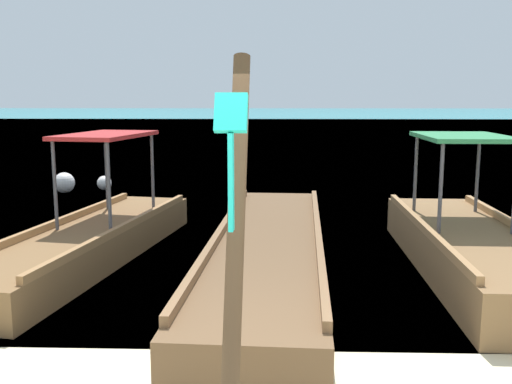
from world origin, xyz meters
TOP-DOWN VIEW (x-y plane):
  - sea_water at (0.00, 61.54)m, footprint 120.00×120.00m
  - longtail_boat_orange_ribbon at (-2.44, 4.47)m, footprint 2.05×5.74m
  - longtail_boat_turquoise_ribbon at (0.16, 3.92)m, footprint 1.72×7.64m
  - longtail_boat_blue_ribbon at (2.86, 4.05)m, footprint 1.47×5.51m
  - mooring_buoy_near at (-4.09, 10.83)m, footprint 0.36×0.36m
  - mooring_buoy_far at (-4.94, 10.35)m, footprint 0.51×0.51m

SIDE VIEW (x-z plane):
  - sea_water at x=0.00m, z-range 0.00..0.00m
  - mooring_buoy_near at x=-4.09m, z-range 0.00..0.37m
  - mooring_buoy_far at x=-4.94m, z-range 0.00..0.51m
  - longtail_boat_turquoise_ribbon at x=0.16m, z-range -1.05..1.60m
  - longtail_boat_orange_ribbon at x=-2.44m, z-range -0.82..1.44m
  - longtail_boat_blue_ribbon at x=2.86m, z-range -1.08..1.78m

